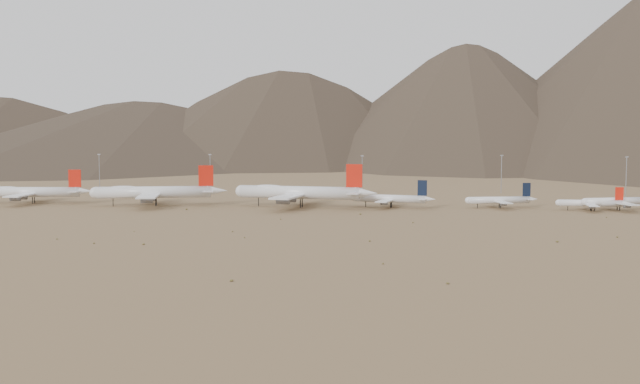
# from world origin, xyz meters

# --- Properties ---
(ground) EXTENTS (3000.00, 3000.00, 0.00)m
(ground) POSITION_xyz_m (0.00, 0.00, 0.00)
(ground) COLOR #98774F
(ground) RESTS_ON ground
(mountain_ridge) EXTENTS (4400.00, 1000.00, 300.00)m
(mountain_ridge) POSITION_xyz_m (0.00, 900.00, 150.00)
(mountain_ridge) COLOR #49372B
(mountain_ridge) RESTS_ON ground
(widebody_west) EXTENTS (64.88, 50.48, 19.36)m
(widebody_west) POSITION_xyz_m (-144.76, 25.65, 6.67)
(widebody_west) COLOR white
(widebody_west) RESTS_ON ground
(widebody_centre) EXTENTS (72.69, 57.50, 22.16)m
(widebody_centre) POSITION_xyz_m (-70.73, 22.94, 7.64)
(widebody_centre) COLOR white
(widebody_centre) RESTS_ON ground
(widebody_east) EXTENTS (79.31, 61.56, 23.62)m
(widebody_east) POSITION_xyz_m (9.90, 26.30, 8.14)
(widebody_east) COLOR white
(widebody_east) RESTS_ON ground
(narrowbody_a) EXTENTS (45.45, 33.29, 15.16)m
(narrowbody_a) POSITION_xyz_m (59.14, 31.81, 4.92)
(narrowbody_a) COLOR white
(narrowbody_a) RESTS_ON ground
(narrowbody_b) EXTENTS (39.42, 29.23, 13.38)m
(narrowbody_b) POSITION_xyz_m (116.57, 38.45, 4.34)
(narrowbody_b) COLOR white
(narrowbody_b) RESTS_ON ground
(narrowbody_c) EXTENTS (37.37, 26.66, 12.33)m
(narrowbody_c) POSITION_xyz_m (161.50, 31.09, 4.00)
(narrowbody_c) COLOR white
(narrowbody_c) RESTS_ON ground
(narrowbody_d) EXTENTS (42.63, 31.94, 14.78)m
(narrowbody_d) POSITION_xyz_m (175.94, 35.01, 4.80)
(narrowbody_d) COLOR white
(narrowbody_d) RESTS_ON ground
(control_tower) EXTENTS (8.00, 8.00, 12.00)m
(control_tower) POSITION_xyz_m (30.00, 120.00, 5.32)
(control_tower) COLOR #9A8768
(control_tower) RESTS_ON ground
(mast_far_west) EXTENTS (2.00, 0.60, 25.70)m
(mast_far_west) POSITION_xyz_m (-151.02, 123.91, 14.20)
(mast_far_west) COLOR gray
(mast_far_west) RESTS_ON ground
(mast_west) EXTENTS (2.00, 0.60, 25.70)m
(mast_west) POSITION_xyz_m (-72.63, 132.31, 14.20)
(mast_west) COLOR gray
(mast_west) RESTS_ON ground
(mast_centre) EXTENTS (2.00, 0.60, 25.70)m
(mast_centre) POSITION_xyz_m (35.48, 117.73, 14.20)
(mast_centre) COLOR gray
(mast_centre) RESTS_ON ground
(mast_east) EXTENTS (2.00, 0.60, 25.70)m
(mast_east) POSITION_xyz_m (127.07, 139.55, 14.20)
(mast_east) COLOR gray
(mast_east) RESTS_ON ground
(mast_far_east) EXTENTS (2.00, 0.60, 25.70)m
(mast_far_east) POSITION_xyz_m (201.11, 118.89, 14.20)
(mast_far_east) COLOR gray
(mast_far_east) RESTS_ON ground
(desert_scrub) EXTENTS (392.35, 174.39, 0.91)m
(desert_scrub) POSITION_xyz_m (-46.37, -85.06, 0.32)
(desert_scrub) COLOR brown
(desert_scrub) RESTS_ON ground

